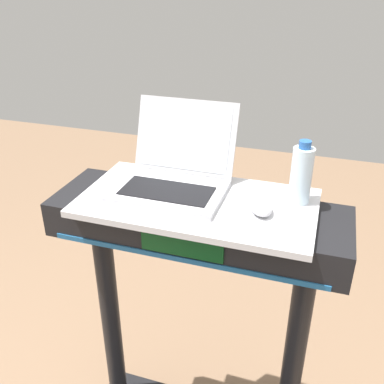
% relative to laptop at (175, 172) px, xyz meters
% --- Properties ---
extents(desk_board, '(0.69, 0.37, 0.02)m').
position_rel_laptop_xyz_m(desk_board, '(0.09, -0.06, -0.06)').
color(desk_board, silver).
rests_on(desk_board, treadmill_base).
extents(laptop, '(0.33, 0.32, 0.24)m').
position_rel_laptop_xyz_m(laptop, '(0.00, 0.00, 0.00)').
color(laptop, '#B7B7BC').
rests_on(laptop, desk_board).
extents(computer_mouse, '(0.09, 0.11, 0.03)m').
position_rel_laptop_xyz_m(computer_mouse, '(0.28, -0.08, -0.03)').
color(computer_mouse, '#B2B2B7').
rests_on(computer_mouse, desk_board).
extents(water_bottle, '(0.06, 0.06, 0.19)m').
position_rel_laptop_xyz_m(water_bottle, '(0.38, 0.02, 0.04)').
color(water_bottle, silver).
rests_on(water_bottle, desk_board).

